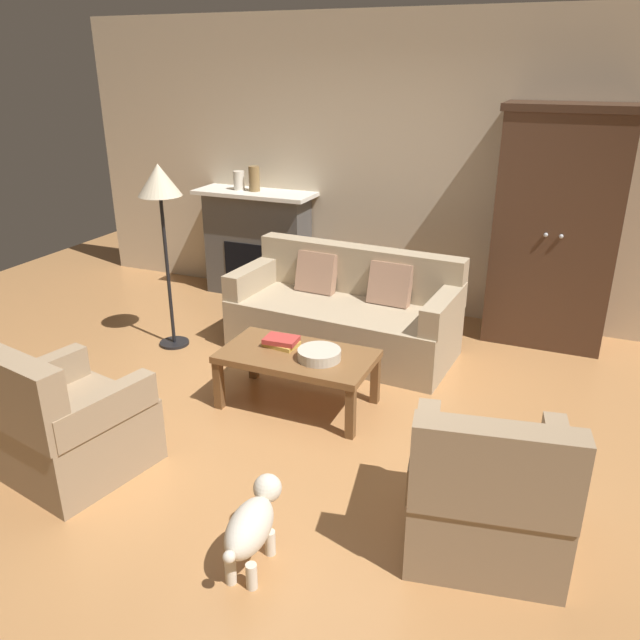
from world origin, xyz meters
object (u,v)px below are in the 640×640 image
(mantel_vase_cream, at_px, (239,180))
(dog, at_px, (252,524))
(book_stack, at_px, (281,342))
(fireplace, at_px, (258,243))
(couch, at_px, (345,315))
(mantel_vase_bronze, at_px, (254,179))
(armchair_near_left, at_px, (66,426))
(fruit_bowl, at_px, (319,354))
(armchair_near_right, at_px, (487,497))
(armoire, at_px, (556,229))
(coffee_table, at_px, (297,360))
(floor_lamp, at_px, (160,191))

(mantel_vase_cream, xyz_separation_m, dog, (2.06, -3.56, -0.97))
(book_stack, bearing_deg, fireplace, 122.44)
(fireplace, xyz_separation_m, couch, (1.37, -0.97, -0.25))
(fireplace, height_order, mantel_vase_bronze, mantel_vase_bronze)
(armchair_near_left, bearing_deg, mantel_vase_cream, 101.01)
(dog, bearing_deg, armchair_near_left, 169.79)
(fireplace, relative_size, fruit_bowl, 4.11)
(fruit_bowl, distance_m, book_stack, 0.36)
(mantel_vase_cream, relative_size, armchair_near_right, 0.21)
(fireplace, bearing_deg, couch, -35.28)
(fireplace, relative_size, armoire, 0.61)
(couch, height_order, coffee_table, couch)
(couch, bearing_deg, armchair_near_right, -52.70)
(fireplace, height_order, couch, fireplace)
(fruit_bowl, distance_m, armchair_near_right, 1.63)
(mantel_vase_bronze, bearing_deg, armchair_near_left, -82.03)
(armchair_near_right, bearing_deg, coffee_table, 147.39)
(dog, bearing_deg, armchair_near_right, 28.77)
(coffee_table, bearing_deg, armoire, 51.86)
(fruit_bowl, bearing_deg, dog, -79.33)
(armoire, relative_size, coffee_table, 1.86)
(coffee_table, distance_m, floor_lamp, 1.87)
(mantel_vase_cream, bearing_deg, fireplace, 5.69)
(armoire, distance_m, mantel_vase_cream, 3.14)
(couch, height_order, fruit_bowl, couch)
(book_stack, relative_size, floor_lamp, 0.16)
(armchair_near_right, bearing_deg, floor_lamp, 153.19)
(book_stack, xyz_separation_m, floor_lamp, (-1.31, 0.47, 0.92))
(mantel_vase_cream, bearing_deg, fruit_bowl, -49.06)
(couch, bearing_deg, book_stack, -97.04)
(fruit_bowl, xyz_separation_m, book_stack, (-0.34, 0.10, -0.00))
(fruit_bowl, distance_m, mantel_vase_bronze, 2.71)
(coffee_table, bearing_deg, book_stack, 156.28)
(coffee_table, distance_m, dog, 1.61)
(armoire, bearing_deg, dog, -107.03)
(mantel_vase_bronze, bearing_deg, armchair_near_right, -45.63)
(floor_lamp, bearing_deg, armoire, 25.15)
(fireplace, relative_size, mantel_vase_bronze, 5.00)
(armoire, height_order, floor_lamp, armoire)
(armoire, relative_size, fruit_bowl, 6.69)
(couch, xyz_separation_m, mantel_vase_bronze, (-1.37, 0.95, 0.93))
(armoire, bearing_deg, fireplace, 178.49)
(fruit_bowl, height_order, armchair_near_left, armchair_near_left)
(armoire, height_order, coffee_table, armoire)
(fireplace, bearing_deg, mantel_vase_cream, -174.31)
(floor_lamp, bearing_deg, fruit_bowl, -18.96)
(book_stack, bearing_deg, mantel_vase_bronze, 122.68)
(coffee_table, bearing_deg, armchair_near_right, -32.61)
(couch, relative_size, mantel_vase_cream, 10.25)
(coffee_table, height_order, mantel_vase_bronze, mantel_vase_bronze)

